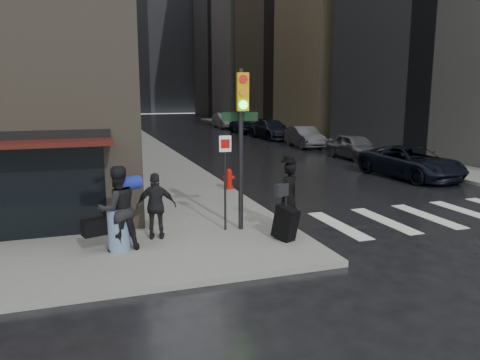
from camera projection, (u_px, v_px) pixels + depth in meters
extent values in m
plane|color=black|center=(236.00, 249.00, 11.75)|extent=(140.00, 140.00, 0.00)
cube|color=slate|center=(129.00, 140.00, 36.86)|extent=(4.00, 50.00, 0.15)
cube|color=slate|center=(286.00, 135.00, 41.11)|extent=(3.00, 50.00, 0.15)
cube|color=silver|center=(338.00, 225.00, 13.78)|extent=(0.50, 3.00, 0.01)
cube|color=silver|center=(384.00, 220.00, 14.29)|extent=(0.50, 3.00, 0.01)
cube|color=silver|center=(427.00, 216.00, 14.79)|extent=(0.50, 3.00, 0.01)
cube|color=silver|center=(467.00, 212.00, 15.29)|extent=(0.50, 3.00, 0.01)
cube|color=brown|center=(1.00, 22.00, 62.91)|extent=(22.00, 20.00, 26.00)
cube|color=slate|center=(279.00, 34.00, 71.55)|extent=(22.00, 20.00, 25.00)
cube|color=slate|center=(131.00, 22.00, 83.21)|extent=(40.00, 12.00, 32.00)
imported|color=black|center=(288.00, 197.00, 12.46)|extent=(0.82, 0.70, 1.92)
cylinder|color=black|center=(289.00, 161.00, 12.27)|extent=(0.41, 0.41, 0.05)
cylinder|color=black|center=(289.00, 159.00, 12.26)|extent=(0.26, 0.26, 0.15)
cube|color=black|center=(282.00, 190.00, 12.15)|extent=(0.43, 0.28, 0.33)
cube|color=black|center=(285.00, 223.00, 11.85)|extent=(0.59, 0.81, 0.97)
cylinder|color=black|center=(286.00, 204.00, 11.75)|extent=(0.04, 0.04, 0.45)
imported|color=black|center=(118.00, 209.00, 10.98)|extent=(1.18, 1.04, 2.05)
cube|color=black|center=(96.00, 227.00, 10.95)|extent=(0.68, 0.50, 0.38)
cylinder|color=navy|center=(128.00, 184.00, 11.19)|extent=(0.70, 0.57, 0.33)
imported|color=black|center=(156.00, 206.00, 11.92)|extent=(1.07, 0.62, 1.72)
cylinder|color=black|center=(241.00, 151.00, 12.51)|extent=(0.13, 0.13, 4.32)
cube|color=gold|center=(243.00, 92.00, 11.99)|extent=(0.33, 0.23, 0.97)
cylinder|color=red|center=(243.00, 79.00, 11.82)|extent=(0.22, 0.08, 0.22)
cylinder|color=orange|center=(243.00, 92.00, 11.89)|extent=(0.22, 0.08, 0.22)
cylinder|color=#19E533|center=(243.00, 105.00, 11.95)|extent=(0.22, 0.08, 0.22)
cylinder|color=black|center=(225.00, 183.00, 12.59)|extent=(0.06, 0.06, 2.59)
cube|color=white|center=(225.00, 144.00, 12.36)|extent=(0.32, 0.06, 0.43)
cube|color=black|center=(240.00, 117.00, 12.41)|extent=(0.97, 0.16, 0.24)
cylinder|color=#A21409|center=(229.00, 187.00, 18.21)|extent=(0.35, 0.35, 0.11)
cylinder|color=#A21409|center=(229.00, 180.00, 18.16)|extent=(0.26, 0.26, 0.65)
sphere|color=#A21409|center=(229.00, 172.00, 18.10)|extent=(0.24, 0.24, 0.24)
cylinder|color=#A21409|center=(229.00, 178.00, 18.14)|extent=(0.46, 0.31, 0.15)
imported|color=black|center=(411.00, 162.00, 21.16)|extent=(2.90, 5.38, 1.43)
imported|color=#535358|center=(355.00, 146.00, 27.12)|extent=(1.80, 4.31, 1.46)
imported|color=#404045|center=(304.00, 137.00, 32.74)|extent=(1.86, 4.48, 1.44)
imported|color=black|center=(271.00, 129.00, 38.42)|extent=(2.54, 5.50, 1.56)
imported|color=black|center=(242.00, 125.00, 43.97)|extent=(1.81, 4.20, 1.41)
imported|color=#535459|center=(225.00, 120.00, 49.68)|extent=(1.77, 4.84, 1.58)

